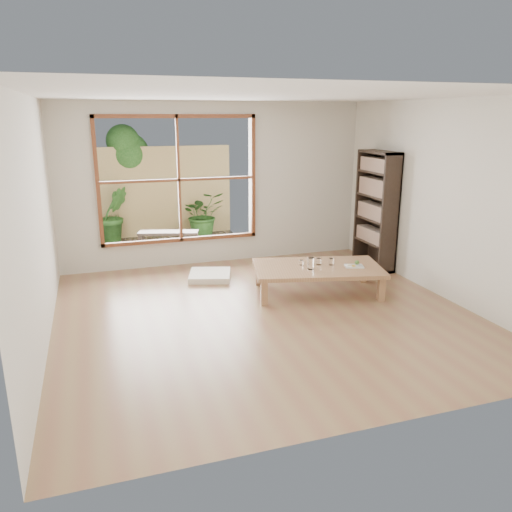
{
  "coord_description": "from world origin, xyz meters",
  "views": [
    {
      "loc": [
        -1.91,
        -5.47,
        2.39
      ],
      "look_at": [
        0.12,
        0.69,
        0.55
      ],
      "focal_mm": 35.0,
      "sensor_mm": 36.0,
      "label": 1
    }
  ],
  "objects_px": {
    "bookshelf": "(376,211)",
    "food_tray": "(355,265)",
    "low_table": "(317,270)",
    "garden_bench": "(168,235)"
  },
  "relations": [
    {
      "from": "low_table",
      "to": "food_tray",
      "type": "bearing_deg",
      "value": -5.35
    },
    {
      "from": "bookshelf",
      "to": "garden_bench",
      "type": "height_order",
      "value": "bookshelf"
    },
    {
      "from": "low_table",
      "to": "food_tray",
      "type": "relative_size",
      "value": 6.63
    },
    {
      "from": "low_table",
      "to": "bookshelf",
      "type": "height_order",
      "value": "bookshelf"
    },
    {
      "from": "bookshelf",
      "to": "food_tray",
      "type": "relative_size",
      "value": 6.45
    },
    {
      "from": "low_table",
      "to": "garden_bench",
      "type": "relative_size",
      "value": 1.72
    },
    {
      "from": "bookshelf",
      "to": "food_tray",
      "type": "bearing_deg",
      "value": -132.21
    },
    {
      "from": "bookshelf",
      "to": "garden_bench",
      "type": "bearing_deg",
      "value": 145.91
    },
    {
      "from": "bookshelf",
      "to": "garden_bench",
      "type": "distance_m",
      "value": 3.68
    },
    {
      "from": "low_table",
      "to": "bookshelf",
      "type": "xyz_separation_m",
      "value": [
        1.39,
        0.83,
        0.6
      ]
    }
  ]
}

